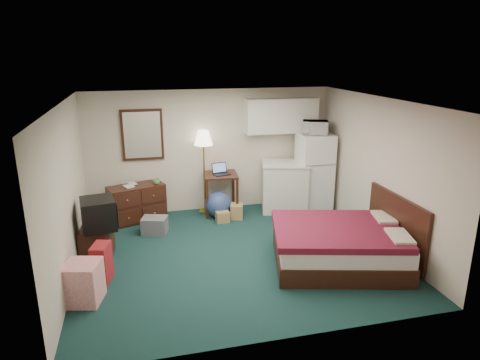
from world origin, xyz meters
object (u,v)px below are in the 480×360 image
object	(u,v)px
dresser	(137,203)
tv_stand	(97,241)
desk	(221,193)
suitcase	(102,263)
kitchen_counter	(285,187)
bed	(339,246)
floor_lamp	(204,172)
fridge	(314,172)

from	to	relation	value
dresser	tv_stand	world-z (taller)	dresser
desk	suitcase	size ratio (longest dim) A/B	1.46
dresser	desk	bearing A→B (deg)	-17.73
kitchen_counter	bed	xyz separation A→B (m)	(0.02, -2.49, -0.19)
dresser	suitcase	xyz separation A→B (m)	(-0.53, -2.28, -0.07)
dresser	tv_stand	bearing A→B (deg)	-133.94
desk	suitcase	bearing A→B (deg)	-128.35
suitcase	tv_stand	bearing A→B (deg)	113.01
tv_stand	floor_lamp	bearing A→B (deg)	42.45
floor_lamp	desk	xyz separation A→B (m)	(0.32, -0.12, -0.44)
dresser	bed	size ratio (longest dim) A/B	0.54
kitchen_counter	fridge	xyz separation A→B (m)	(0.61, -0.07, 0.31)
tv_stand	fridge	bearing A→B (deg)	20.77
dresser	floor_lamp	distance (m)	1.46
bed	fridge	bearing A→B (deg)	90.77
kitchen_counter	suitcase	distance (m)	4.14
dresser	desk	xyz separation A→B (m)	(1.68, 0.03, 0.06)
kitchen_counter	suitcase	bearing A→B (deg)	-133.72
fridge	bed	xyz separation A→B (m)	(-0.59, -2.42, -0.49)
floor_lamp	suitcase	bearing A→B (deg)	-128.07
fridge	suitcase	bearing A→B (deg)	-151.23
floor_lamp	kitchen_counter	world-z (taller)	floor_lamp
bed	tv_stand	xyz separation A→B (m)	(-3.69, 1.23, -0.07)
tv_stand	suitcase	world-z (taller)	suitcase
kitchen_counter	suitcase	size ratio (longest dim) A/B	1.74
floor_lamp	dresser	bearing A→B (deg)	-173.90
desk	bed	distance (m)	2.97
dresser	kitchen_counter	bearing A→B (deg)	-21.21
desk	tv_stand	world-z (taller)	desk
tv_stand	suitcase	bearing A→B (deg)	-76.39
desk	fridge	world-z (taller)	fridge
dresser	desk	world-z (taller)	desk
floor_lamp	bed	distance (m)	3.27
fridge	tv_stand	bearing A→B (deg)	-162.23
suitcase	floor_lamp	bearing A→B (deg)	66.56
dresser	bed	xyz separation A→B (m)	(3.03, -2.62, -0.05)
desk	suitcase	distance (m)	3.20
bed	tv_stand	bearing A→B (deg)	176.12
tv_stand	dresser	bearing A→B (deg)	69.91
floor_lamp	bed	bearing A→B (deg)	-59.08
bed	floor_lamp	bearing A→B (deg)	135.47
fridge	tv_stand	xyz separation A→B (m)	(-4.28, -1.19, -0.56)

